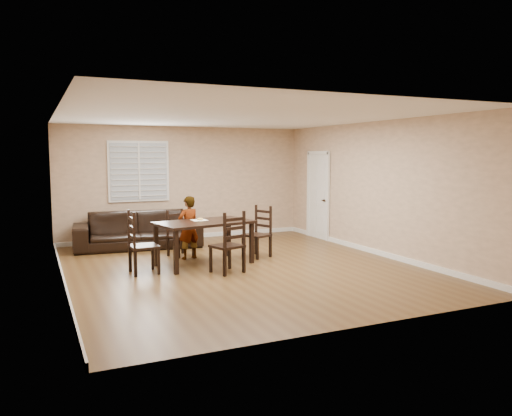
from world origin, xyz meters
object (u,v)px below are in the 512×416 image
(chair_far, at_px, (232,246))
(donut, at_px, (200,219))
(dining_table, at_px, (204,226))
(child, at_px, (189,228))
(chair_near, at_px, (177,235))
(chair_left, at_px, (136,245))
(chair_right, at_px, (261,233))
(sofa, at_px, (138,230))

(chair_far, height_order, donut, chair_far)
(dining_table, relative_size, child, 1.52)
(chair_near, distance_m, chair_left, 1.67)
(chair_far, bearing_deg, donut, -96.80)
(chair_far, bearing_deg, chair_right, -150.43)
(chair_right, xyz_separation_m, child, (-1.40, 0.34, 0.15))
(chair_far, relative_size, chair_right, 1.05)
(dining_table, distance_m, donut, 0.22)
(chair_far, height_order, chair_right, chair_far)
(chair_far, distance_m, child, 1.54)
(chair_near, xyz_separation_m, child, (0.11, -0.44, 0.19))
(chair_right, bearing_deg, chair_far, -64.84)
(donut, bearing_deg, chair_right, 3.53)
(chair_left, distance_m, donut, 1.39)
(dining_table, xyz_separation_m, sofa, (-0.79, 2.21, -0.33))
(chair_left, distance_m, sofa, 2.49)
(dining_table, height_order, chair_right, chair_right)
(dining_table, distance_m, chair_far, 0.94)
(chair_far, distance_m, chair_right, 1.60)
(chair_near, bearing_deg, dining_table, -100.39)
(child, bearing_deg, donut, 87.44)
(sofa, bearing_deg, chair_right, -37.88)
(chair_near, bearing_deg, child, -98.74)
(chair_near, relative_size, donut, 8.37)
(dining_table, bearing_deg, child, 90.00)
(dining_table, xyz_separation_m, donut, (-0.02, 0.19, 0.11))
(sofa, bearing_deg, chair_near, -58.89)
(chair_left, relative_size, sofa, 0.40)
(sofa, bearing_deg, chair_left, -96.44)
(dining_table, relative_size, chair_far, 1.75)
(child, xyz_separation_m, donut, (0.10, -0.42, 0.22))
(chair_right, bearing_deg, child, -125.57)
(chair_far, height_order, chair_left, chair_left)
(chair_far, bearing_deg, dining_table, -95.53)
(chair_far, height_order, sofa, chair_far)
(chair_left, bearing_deg, dining_table, -81.28)
(chair_right, bearing_deg, donut, -108.41)
(chair_right, relative_size, sofa, 0.38)
(chair_far, bearing_deg, sofa, -90.02)
(chair_near, distance_m, sofa, 1.28)
(chair_left, bearing_deg, chair_right, -80.28)
(chair_left, relative_size, chair_right, 1.06)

